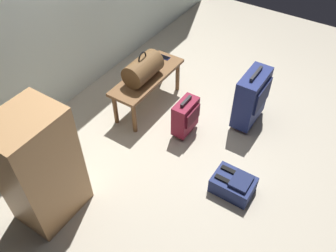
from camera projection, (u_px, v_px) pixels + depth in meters
name	position (u px, v px, depth m)	size (l,w,h in m)	color
ground_plane	(192.00, 136.00, 3.82)	(6.60, 6.60, 0.00)	#B2A893
bench	(147.00, 80.00, 3.94)	(1.00, 0.36, 0.43)	brown
duffel_bag_brown	(143.00, 69.00, 3.76)	(0.44, 0.26, 0.34)	brown
cell_phone	(164.00, 57.00, 4.15)	(0.07, 0.14, 0.01)	#191E4C
suitcase_upright_navy	(251.00, 97.00, 3.76)	(0.48, 0.24, 0.67)	navy
suitcase_small_burgundy	(186.00, 116.00, 3.70)	(0.32, 0.18, 0.46)	maroon
backpack_navy	(233.00, 184.00, 3.25)	(0.28, 0.38, 0.21)	navy
side_cabinet	(40.00, 168.00, 2.81)	(0.56, 0.44, 1.10)	#A87A4C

